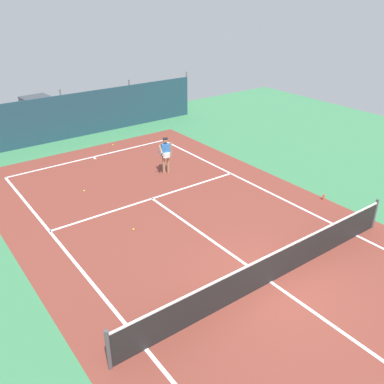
# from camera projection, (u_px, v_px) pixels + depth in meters

# --- Properties ---
(ground_plane) EXTENTS (36.00, 36.00, 0.00)m
(ground_plane) POSITION_uv_depth(u_px,v_px,m) (270.00, 282.00, 11.91)
(ground_plane) COLOR #387A4C
(court_surface) EXTENTS (11.02, 26.60, 0.01)m
(court_surface) POSITION_uv_depth(u_px,v_px,m) (270.00, 282.00, 11.91)
(court_surface) COLOR brown
(court_surface) RESTS_ON ground
(tennis_net) EXTENTS (10.12, 0.10, 1.10)m
(tennis_net) POSITION_uv_depth(u_px,v_px,m) (272.00, 267.00, 11.69)
(tennis_net) COLOR black
(tennis_net) RESTS_ON ground
(back_fence) EXTENTS (16.30, 0.98, 2.70)m
(back_fence) POSITION_uv_depth(u_px,v_px,m) (62.00, 125.00, 22.94)
(back_fence) COLOR #1E3D4C
(back_fence) RESTS_ON ground
(tennis_player) EXTENTS (0.82, 0.67, 1.64)m
(tennis_player) POSITION_uv_depth(u_px,v_px,m) (166.00, 153.00, 18.33)
(tennis_player) COLOR #9E7051
(tennis_player) RESTS_ON ground
(tennis_ball_near_player) EXTENTS (0.07, 0.07, 0.07)m
(tennis_ball_near_player) POSITION_uv_depth(u_px,v_px,m) (113.00, 145.00, 21.95)
(tennis_ball_near_player) COLOR #CCDB33
(tennis_ball_near_player) RESTS_ON ground
(tennis_ball_midcourt) EXTENTS (0.07, 0.07, 0.07)m
(tennis_ball_midcourt) POSITION_uv_depth(u_px,v_px,m) (133.00, 229.00, 14.40)
(tennis_ball_midcourt) COLOR #CCDB33
(tennis_ball_midcourt) RESTS_ON ground
(tennis_ball_by_sideline) EXTENTS (0.07, 0.07, 0.07)m
(tennis_ball_by_sideline) POSITION_uv_depth(u_px,v_px,m) (84.00, 191.00, 17.08)
(tennis_ball_by_sideline) COLOR #CCDB33
(tennis_ball_by_sideline) RESTS_ON ground
(parked_car) EXTENTS (2.31, 4.35, 1.68)m
(parked_car) POSITION_uv_depth(u_px,v_px,m) (39.00, 112.00, 24.71)
(parked_car) COLOR black
(parked_car) RESTS_ON ground
(water_bottle) EXTENTS (0.08, 0.08, 0.24)m
(water_bottle) POSITION_uv_depth(u_px,v_px,m) (324.00, 197.00, 16.39)
(water_bottle) COLOR #D84C38
(water_bottle) RESTS_ON ground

